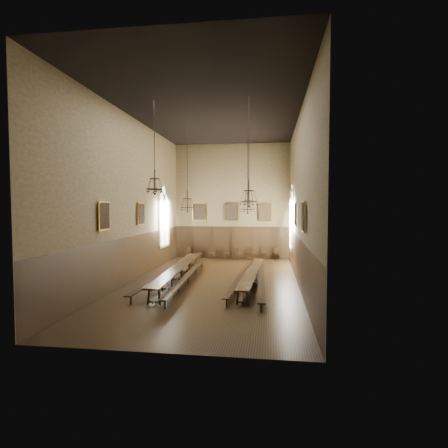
% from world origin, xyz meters
% --- Properties ---
extents(floor, '(9.00, 18.00, 0.02)m').
position_xyz_m(floor, '(0.00, 0.00, -0.01)').
color(floor, black).
rests_on(floor, ground).
extents(ceiling, '(9.00, 18.00, 0.02)m').
position_xyz_m(ceiling, '(0.00, 0.00, 9.01)').
color(ceiling, black).
rests_on(ceiling, ground).
extents(wall_back, '(9.00, 0.02, 9.00)m').
position_xyz_m(wall_back, '(0.00, 9.01, 4.50)').
color(wall_back, '#887853').
rests_on(wall_back, ground).
extents(wall_front, '(9.00, 0.02, 9.00)m').
position_xyz_m(wall_front, '(0.00, -9.01, 4.50)').
color(wall_front, '#887853').
rests_on(wall_front, ground).
extents(wall_left, '(0.02, 18.00, 9.00)m').
position_xyz_m(wall_left, '(-4.51, 0.00, 4.50)').
color(wall_left, '#887853').
rests_on(wall_left, ground).
extents(wall_right, '(0.02, 18.00, 9.00)m').
position_xyz_m(wall_right, '(4.51, 0.00, 4.50)').
color(wall_right, '#887853').
rests_on(wall_right, ground).
extents(wainscot_panelling, '(9.00, 18.00, 2.50)m').
position_xyz_m(wainscot_panelling, '(0.00, 0.00, 1.25)').
color(wainscot_panelling, black).
rests_on(wainscot_panelling, floor).
extents(table_left, '(1.18, 10.19, 0.79)m').
position_xyz_m(table_left, '(-2.01, 0.21, 0.40)').
color(table_left, black).
rests_on(table_left, floor).
extents(table_right, '(1.09, 9.06, 0.70)m').
position_xyz_m(table_right, '(2.09, 0.18, 0.35)').
color(table_right, black).
rests_on(table_right, floor).
extents(bench_left_outer, '(0.78, 9.89, 0.44)m').
position_xyz_m(bench_left_outer, '(-2.56, 0.12, 0.28)').
color(bench_left_outer, black).
rests_on(bench_left_outer, floor).
extents(bench_left_inner, '(0.76, 10.58, 0.48)m').
position_xyz_m(bench_left_inner, '(-1.36, -0.06, 0.30)').
color(bench_left_inner, black).
rests_on(bench_left_inner, floor).
extents(bench_right_inner, '(0.66, 9.36, 0.42)m').
position_xyz_m(bench_right_inner, '(1.43, 0.09, 0.27)').
color(bench_right_inner, black).
rests_on(bench_right_inner, floor).
extents(bench_right_outer, '(0.62, 10.59, 0.48)m').
position_xyz_m(bench_right_outer, '(2.55, 0.05, 0.30)').
color(bench_right_outer, black).
rests_on(bench_right_outer, floor).
extents(chair_0, '(0.43, 0.43, 0.86)m').
position_xyz_m(chair_0, '(-3.41, 8.47, 0.26)').
color(chair_0, black).
rests_on(chair_0, floor).
extents(chair_1, '(0.43, 0.43, 0.91)m').
position_xyz_m(chair_1, '(-2.54, 8.54, 0.27)').
color(chair_1, black).
rests_on(chair_1, floor).
extents(chair_2, '(0.49, 0.49, 0.95)m').
position_xyz_m(chair_2, '(-1.55, 8.50, 0.29)').
color(chair_2, black).
rests_on(chair_2, floor).
extents(chair_3, '(0.45, 0.45, 1.00)m').
position_xyz_m(chair_3, '(-0.38, 8.56, 0.30)').
color(chair_3, black).
rests_on(chair_3, floor).
extents(chair_4, '(0.50, 0.50, 0.89)m').
position_xyz_m(chair_4, '(0.39, 8.50, 0.27)').
color(chair_4, black).
rests_on(chair_4, floor).
extents(chair_5, '(0.52, 0.52, 0.92)m').
position_xyz_m(chair_5, '(1.39, 8.48, 0.28)').
color(chair_5, black).
rests_on(chair_5, floor).
extents(chair_6, '(0.55, 0.55, 1.03)m').
position_xyz_m(chair_6, '(2.49, 8.54, 0.31)').
color(chair_6, black).
rests_on(chair_6, floor).
extents(chair_7, '(0.54, 0.54, 1.03)m').
position_xyz_m(chair_7, '(3.55, 8.50, 0.31)').
color(chair_7, black).
rests_on(chair_7, floor).
extents(chandelier_back_left, '(0.86, 0.86, 5.11)m').
position_xyz_m(chandelier_back_left, '(-2.06, 2.77, 4.38)').
color(chandelier_back_left, black).
rests_on(chandelier_back_left, ceiling).
extents(chandelier_back_right, '(0.82, 0.82, 5.19)m').
position_xyz_m(chandelier_back_right, '(1.67, 2.44, 4.31)').
color(chandelier_back_right, black).
rests_on(chandelier_back_right, ceiling).
extents(chandelier_front_left, '(0.76, 0.76, 4.21)m').
position_xyz_m(chandelier_front_left, '(-2.32, -2.58, 5.23)').
color(chandelier_front_left, black).
rests_on(chandelier_front_left, ceiling).
extents(chandelier_front_right, '(0.76, 0.76, 4.80)m').
position_xyz_m(chandelier_front_right, '(2.06, -2.64, 4.70)').
color(chandelier_front_right, black).
rests_on(chandelier_front_right, ceiling).
extents(portrait_back_0, '(1.10, 0.12, 1.40)m').
position_xyz_m(portrait_back_0, '(-2.60, 8.88, 3.70)').
color(portrait_back_0, gold).
rests_on(portrait_back_0, wall_back).
extents(portrait_back_1, '(1.10, 0.12, 1.40)m').
position_xyz_m(portrait_back_1, '(0.00, 8.88, 3.70)').
color(portrait_back_1, gold).
rests_on(portrait_back_1, wall_back).
extents(portrait_back_2, '(1.10, 0.12, 1.40)m').
position_xyz_m(portrait_back_2, '(2.60, 8.88, 3.70)').
color(portrait_back_2, gold).
rests_on(portrait_back_2, wall_back).
extents(portrait_left_0, '(0.12, 1.00, 1.30)m').
position_xyz_m(portrait_left_0, '(-4.38, 1.00, 3.70)').
color(portrait_left_0, gold).
rests_on(portrait_left_0, wall_left).
extents(portrait_left_1, '(0.12, 1.00, 1.30)m').
position_xyz_m(portrait_left_1, '(-4.38, -3.50, 3.70)').
color(portrait_left_1, gold).
rests_on(portrait_left_1, wall_left).
extents(portrait_right_0, '(0.12, 1.00, 1.30)m').
position_xyz_m(portrait_right_0, '(4.38, 1.00, 3.70)').
color(portrait_right_0, gold).
rests_on(portrait_right_0, wall_right).
extents(portrait_right_1, '(0.12, 1.00, 1.30)m').
position_xyz_m(portrait_right_1, '(4.38, -3.50, 3.70)').
color(portrait_right_1, gold).
rests_on(portrait_right_1, wall_right).
extents(window_right, '(0.20, 2.20, 4.60)m').
position_xyz_m(window_right, '(4.43, 5.50, 3.40)').
color(window_right, white).
rests_on(window_right, wall_right).
extents(window_left, '(0.20, 2.20, 4.60)m').
position_xyz_m(window_left, '(-4.43, 5.50, 3.40)').
color(window_left, white).
rests_on(window_left, wall_left).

